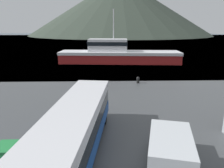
# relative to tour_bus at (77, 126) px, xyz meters

# --- Properties ---
(water_surface) EXTENTS (240.00, 240.00, 0.00)m
(water_surface) POSITION_rel_tour_bus_xyz_m (0.85, 138.28, -1.78)
(water_surface) COLOR #3D5160
(water_surface) RESTS_ON ground
(hill_backdrop) EXTENTS (159.16, 159.16, 48.72)m
(hill_backdrop) POSITION_rel_tour_bus_xyz_m (14.69, 193.22, 22.58)
(hill_backdrop) COLOR #333D33
(hill_backdrop) RESTS_ON ground
(tour_bus) EXTENTS (4.02, 12.48, 3.14)m
(tour_bus) POSITION_rel_tour_bus_xyz_m (0.00, 0.00, 0.00)
(tour_bus) COLOR #194799
(tour_bus) RESTS_ON ground
(delivery_van) EXTENTS (3.34, 5.82, 2.43)m
(delivery_van) POSITION_rel_tour_bus_xyz_m (5.09, -2.11, -0.50)
(delivery_van) COLOR silver
(delivery_van) RESTS_ON ground
(fishing_boat) EXTENTS (26.00, 7.69, 11.12)m
(fishing_boat) POSITION_rel_tour_bus_xyz_m (4.33, 34.89, 0.11)
(fishing_boat) COLOR maroon
(fishing_boat) RESTS_ON water_surface
(storage_bin) EXTENTS (1.14, 1.43, 1.05)m
(storage_bin) POSITION_rel_tour_bus_xyz_m (-3.95, -0.83, -1.25)
(storage_bin) COLOR green
(storage_bin) RESTS_ON ground
(small_boat) EXTENTS (7.23, 6.20, 0.99)m
(small_boat) POSITION_rel_tour_bus_xyz_m (10.61, 43.18, -1.28)
(small_boat) COLOR #1E5138
(small_boat) RESTS_ON water_surface
(mooring_bollard) EXTENTS (0.46, 0.46, 0.89)m
(mooring_bollard) POSITION_rel_tour_bus_xyz_m (6.27, 17.12, -1.30)
(mooring_bollard) COLOR black
(mooring_bollard) RESTS_ON ground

